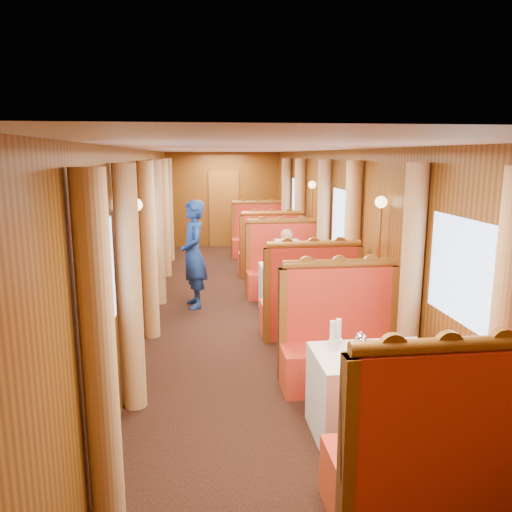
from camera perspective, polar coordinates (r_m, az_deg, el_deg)
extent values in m
cube|color=brown|center=(13.41, -3.68, 5.37)|extent=(0.80, 0.04, 2.00)
cube|color=white|center=(4.61, 13.32, -15.18)|extent=(1.05, 0.72, 0.75)
cube|color=#B1131C|center=(3.93, 18.36, -23.08)|extent=(1.30, 0.55, 0.45)
cube|color=#B1131C|center=(3.45, 20.60, -16.34)|extent=(1.30, 0.12, 0.80)
cylinder|color=brown|center=(3.27, 21.15, -9.48)|extent=(1.23, 0.10, 0.10)
cube|color=#B1131C|center=(5.48, 9.78, -12.28)|extent=(1.30, 0.55, 0.45)
cube|color=#B1131C|center=(5.46, 9.36, -5.37)|extent=(1.30, 0.12, 0.80)
cylinder|color=brown|center=(5.35, 9.51, -0.86)|extent=(1.23, 0.10, 0.10)
cube|color=white|center=(7.77, 4.47, -3.81)|extent=(1.05, 0.72, 0.75)
cube|color=#B1131C|center=(6.93, 6.00, -7.05)|extent=(1.30, 0.55, 0.45)
cube|color=#B1131C|center=(6.55, 6.53, -2.45)|extent=(1.30, 0.12, 0.80)
cylinder|color=brown|center=(6.46, 6.61, 1.34)|extent=(1.23, 0.10, 0.10)
cube|color=#B1131C|center=(8.71, 3.23, -3.13)|extent=(1.30, 0.55, 0.45)
cube|color=#B1131C|center=(8.78, 3.03, 1.17)|extent=(1.30, 0.12, 0.80)
cylinder|color=brown|center=(8.72, 3.06, 4.01)|extent=(1.23, 0.10, 0.10)
cube|color=white|center=(11.14, 0.94, 0.89)|extent=(1.05, 0.72, 0.75)
cube|color=#B1131C|center=(10.25, 1.66, -0.90)|extent=(1.30, 0.55, 0.45)
cube|color=#B1131C|center=(9.92, 1.87, 2.36)|extent=(1.30, 0.12, 0.80)
cylinder|color=brown|center=(9.86, 1.89, 4.89)|extent=(1.23, 0.10, 0.10)
cube|color=#B1131C|center=(12.09, 0.33, 1.01)|extent=(1.30, 0.55, 0.45)
cube|color=#B1131C|center=(12.21, 0.20, 4.08)|extent=(1.30, 0.12, 0.80)
cylinder|color=brown|center=(12.16, 0.21, 6.14)|extent=(1.23, 0.10, 0.10)
cube|color=silver|center=(4.35, 12.45, -11.26)|extent=(0.36, 0.28, 0.01)
cylinder|color=white|center=(4.51, 17.96, -10.74)|extent=(0.24, 0.24, 0.01)
cylinder|color=white|center=(4.45, 8.70, -10.08)|extent=(0.08, 0.08, 0.08)
cylinder|color=white|center=(4.40, 8.75, -8.48)|extent=(0.05, 0.05, 0.18)
cylinder|color=white|center=(4.51, 9.35, -9.79)|extent=(0.08, 0.08, 0.08)
cylinder|color=white|center=(4.47, 9.40, -8.21)|extent=(0.05, 0.05, 0.18)
cylinder|color=silver|center=(7.68, 4.66, -0.58)|extent=(0.06, 0.06, 0.14)
cylinder|color=silver|center=(11.10, 1.04, 3.18)|extent=(0.06, 0.06, 0.14)
cylinder|color=tan|center=(3.37, -17.51, -10.72)|extent=(0.22, 0.22, 2.35)
cylinder|color=tan|center=(4.83, -14.21, -3.79)|extent=(0.22, 0.22, 2.35)
cylinder|color=tan|center=(3.94, 26.60, -8.19)|extent=(0.22, 0.22, 2.35)
cylinder|color=tan|center=(5.24, 17.29, -2.77)|extent=(0.22, 0.22, 2.35)
cylinder|color=tan|center=(6.71, -12.18, 0.54)|extent=(0.22, 0.22, 2.35)
cylinder|color=tan|center=(8.25, -11.23, 2.57)|extent=(0.22, 0.22, 2.35)
cylinder|color=tan|center=(7.02, 10.87, 1.05)|extent=(0.22, 0.22, 2.35)
cylinder|color=tan|center=(8.49, 7.69, 2.94)|extent=(0.22, 0.22, 2.35)
cylinder|color=tan|center=(10.16, -10.44, 4.25)|extent=(0.22, 0.22, 2.35)
cylinder|color=tan|center=(11.71, -10.00, 5.19)|extent=(0.22, 0.22, 2.35)
cylinder|color=tan|center=(10.37, 5.01, 4.53)|extent=(0.22, 0.22, 2.35)
cylinder|color=tan|center=(11.89, 3.46, 5.44)|extent=(0.22, 0.22, 2.35)
cylinder|color=#BF8C3F|center=(5.83, -13.11, -3.67)|extent=(0.04, 0.04, 1.85)
sphere|color=#FFD18C|center=(5.66, -13.55, 5.70)|extent=(0.14, 0.14, 0.14)
cylinder|color=#BF8C3F|center=(6.18, 13.68, -2.85)|extent=(0.04, 0.04, 1.85)
sphere|color=#FFD18C|center=(6.02, 14.11, 6.00)|extent=(0.14, 0.14, 0.14)
cylinder|color=#BF8C3F|center=(9.24, -10.86, 1.96)|extent=(0.04, 0.04, 1.85)
sphere|color=#FFD18C|center=(9.14, -11.09, 7.88)|extent=(0.14, 0.14, 0.14)
cylinder|color=#BF8C3F|center=(9.47, 6.31, 2.32)|extent=(0.04, 0.04, 1.85)
sphere|color=#FFD18C|center=(9.36, 6.43, 8.10)|extent=(0.14, 0.14, 0.14)
imported|color=navy|center=(8.02, -7.14, 0.21)|extent=(0.53, 0.70, 1.73)
cube|color=beige|center=(8.41, 3.50, 0.00)|extent=(0.40, 0.24, 0.55)
sphere|color=tan|center=(8.35, 3.53, 2.42)|extent=(0.20, 0.20, 0.20)
cube|color=beige|center=(8.30, 3.69, -1.79)|extent=(0.36, 0.30, 0.14)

